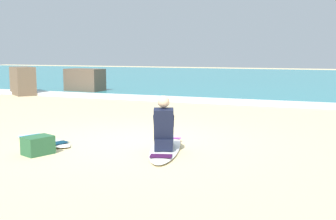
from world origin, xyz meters
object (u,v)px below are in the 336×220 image
at_px(surfboard_spare_near, 43,141).
at_px(beach_bag, 38,145).
at_px(surfer_seated, 164,128).
at_px(surfboard_main, 166,147).

distance_m(surfboard_spare_near, beach_bag, 1.00).
relative_size(surfer_seated, beach_bag, 1.97).
xyz_separation_m(surfer_seated, beach_bag, (-1.99, -0.92, -0.28)).
height_order(surfboard_main, surfboard_spare_near, same).
relative_size(surfboard_main, beach_bag, 5.13).
bearing_deg(surfboard_main, surfboard_spare_near, -172.40).
bearing_deg(surfboard_spare_near, surfboard_main, 7.60).
bearing_deg(surfer_seated, surfboard_main, 103.13).
xyz_separation_m(surfer_seated, surfboard_spare_near, (-2.54, -0.10, -0.40)).
bearing_deg(beach_bag, surfboard_spare_near, 123.66).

